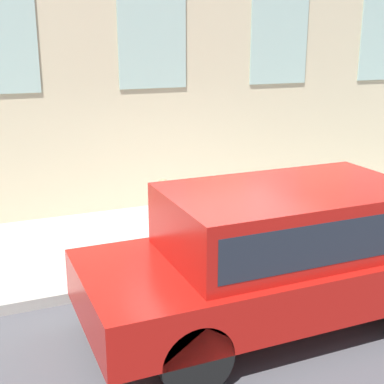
# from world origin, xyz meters

# --- Properties ---
(ground_plane) EXTENTS (80.00, 80.00, 0.00)m
(ground_plane) POSITION_xyz_m (0.00, 0.00, 0.00)
(ground_plane) COLOR #47474C
(sidewalk) EXTENTS (3.07, 60.00, 0.14)m
(sidewalk) POSITION_xyz_m (1.53, 0.00, 0.07)
(sidewalk) COLOR #9E9B93
(sidewalk) RESTS_ON ground_plane
(fire_hydrant) EXTENTS (0.31, 0.43, 0.69)m
(fire_hydrant) POSITION_xyz_m (0.47, -0.09, 0.49)
(fire_hydrant) COLOR gray
(fire_hydrant) RESTS_ON sidewalk
(person) EXTENTS (0.29, 0.19, 1.18)m
(person) POSITION_xyz_m (0.59, 0.72, 0.86)
(person) COLOR navy
(person) RESTS_ON sidewalk
(parked_truck_red_near) EXTENTS (1.85, 4.48, 1.63)m
(parked_truck_red_near) POSITION_xyz_m (-1.38, -0.01, 0.94)
(parked_truck_red_near) COLOR black
(parked_truck_red_near) RESTS_ON ground_plane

